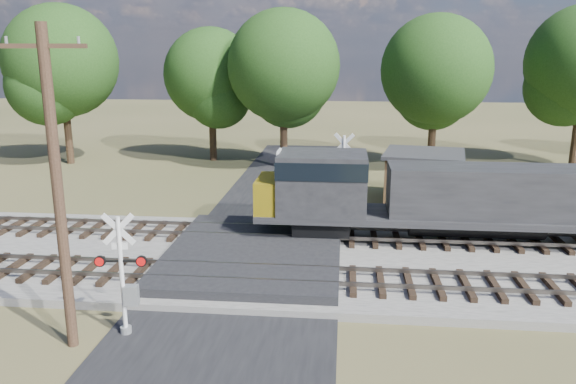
# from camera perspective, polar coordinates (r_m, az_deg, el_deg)

# --- Properties ---
(ground) EXTENTS (160.00, 160.00, 0.00)m
(ground) POSITION_cam_1_polar(r_m,az_deg,el_deg) (22.93, -3.60, -7.54)
(ground) COLOR #434625
(ground) RESTS_ON ground
(ballast_bed) EXTENTS (140.00, 10.00, 0.30)m
(ballast_bed) POSITION_cam_1_polar(r_m,az_deg,el_deg) (23.95, 21.14, -7.16)
(ballast_bed) COLOR gray
(ballast_bed) RESTS_ON ground
(road) EXTENTS (7.00, 60.00, 0.08)m
(road) POSITION_cam_1_polar(r_m,az_deg,el_deg) (22.92, -3.60, -7.44)
(road) COLOR black
(road) RESTS_ON ground
(crossing_panel) EXTENTS (7.00, 9.00, 0.62)m
(crossing_panel) POSITION_cam_1_polar(r_m,az_deg,el_deg) (23.28, -3.42, -6.37)
(crossing_panel) COLOR #262628
(crossing_panel) RESTS_ON ground
(track_near) EXTENTS (140.00, 2.60, 0.33)m
(track_near) POSITION_cam_1_polar(r_m,az_deg,el_deg) (20.65, 4.15, -8.81)
(track_near) COLOR black
(track_near) RESTS_ON ballast_bed
(track_far) EXTENTS (140.00, 2.60, 0.33)m
(track_far) POSITION_cam_1_polar(r_m,az_deg,el_deg) (25.33, 4.49, -4.44)
(track_far) COLOR black
(track_far) RESTS_ON ballast_bed
(crossing_signal_near) EXTENTS (1.57, 0.36, 3.89)m
(crossing_signal_near) POSITION_cam_1_polar(r_m,az_deg,el_deg) (17.68, -16.19, -9.15)
(crossing_signal_near) COLOR silver
(crossing_signal_near) RESTS_ON ground
(crossing_signal_far) EXTENTS (1.75, 0.50, 4.38)m
(crossing_signal_far) POSITION_cam_1_polar(r_m,az_deg,el_deg) (29.70, 5.46, 1.12)
(crossing_signal_far) COLOR silver
(crossing_signal_far) RESTS_ON ground
(utility_pole) EXTENTS (2.24, 0.45, 9.18)m
(utility_pole) POSITION_cam_1_polar(r_m,az_deg,el_deg) (16.66, -22.40, 0.66)
(utility_pole) COLOR #342217
(utility_pole) RESTS_ON ground
(equipment_shed) EXTENTS (5.08, 5.08, 2.97)m
(equipment_shed) POSITION_cam_1_polar(r_m,az_deg,el_deg) (32.82, 13.56, 1.45)
(equipment_shed) COLOR #47331E
(equipment_shed) RESTS_ON ground
(treeline) EXTENTS (80.47, 11.85, 11.98)m
(treeline) POSITION_cam_1_polar(r_m,az_deg,el_deg) (42.28, 9.74, 12.14)
(treeline) COLOR black
(treeline) RESTS_ON ground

